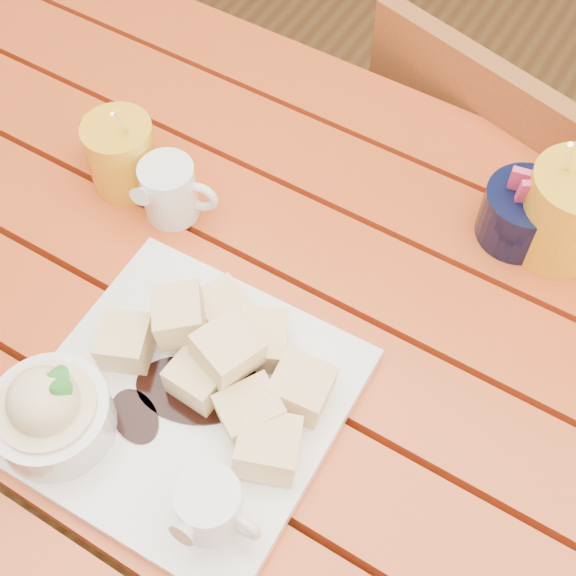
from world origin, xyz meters
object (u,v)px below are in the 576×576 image
Objects in this scene: coffee_mug_left at (120,153)px; dessert_plate at (159,401)px; table at (250,356)px; coffee_mug_right at (571,212)px; chair_far at (492,212)px.

dessert_plate is at bearing -34.35° from coffee_mug_left.
coffee_mug_right is (0.25, 0.25, 0.17)m from table.
dessert_plate is at bearing 92.34° from chair_far.
chair_far is (0.14, 0.65, -0.32)m from dessert_plate.
dessert_plate is 1.76× the size of coffee_mug_right.
chair_far is (-0.12, 0.25, -0.35)m from coffee_mug_right.
table is at bearing 89.05° from dessert_plate.
coffee_mug_left is 0.80× the size of coffee_mug_right.
coffee_mug_left reaches higher than dessert_plate.
table is 0.40m from coffee_mug_right.
chair_far is (0.36, 0.43, -0.34)m from coffee_mug_left.
coffee_mug_right reaches higher than chair_far.
table is 7.10× the size of coffee_mug_right.
dessert_plate is (-0.00, -0.15, 0.14)m from table.
table is at bearing -8.10° from coffee_mug_left.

